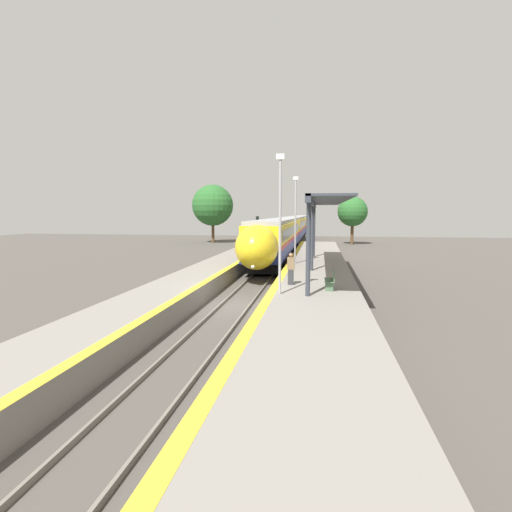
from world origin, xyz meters
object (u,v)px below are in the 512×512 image
lamppost_mid (295,215)px  train (293,228)px  platform_bench (331,280)px  lamppost_near (280,216)px  railway_signal (257,233)px  person_waiting (291,268)px

lamppost_mid → train: bearing=94.1°
platform_bench → lamppost_mid: 10.19m
platform_bench → lamppost_near: (-2.30, -1.48, 3.01)m
platform_bench → railway_signal: 20.96m
railway_signal → lamppost_near: size_ratio=0.69×
person_waiting → lamppost_mid: lamppost_mid is taller
lamppost_near → railway_signal: bearing=101.5°
railway_signal → lamppost_near: bearing=-78.5°
train → platform_bench: 41.61m
person_waiting → lamppost_mid: 8.94m
platform_bench → lamppost_near: bearing=-147.2°
railway_signal → lamppost_near: 21.84m
lamppost_mid → lamppost_near: bearing=-90.0°
person_waiting → platform_bench: bearing=-25.1°
train → lamppost_mid: bearing=-85.9°
person_waiting → railway_signal: railway_signal is taller
railway_signal → train: bearing=84.5°
train → lamppost_near: size_ratio=11.99×
lamppost_near → lamppost_mid: bearing=90.0°
train → person_waiting: 40.51m
train → lamppost_mid: size_ratio=11.99×
lamppost_near → lamppost_mid: 10.94m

